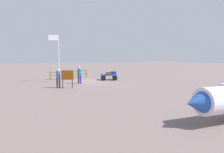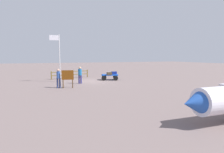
{
  "view_description": "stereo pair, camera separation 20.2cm",
  "coord_description": "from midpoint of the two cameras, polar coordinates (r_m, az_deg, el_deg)",
  "views": [
    {
      "loc": [
        5.73,
        20.22,
        2.75
      ],
      "look_at": [
        -0.08,
        6.0,
        1.11
      ],
      "focal_mm": 30.76,
      "sensor_mm": 36.0,
      "label": 1
    },
    {
      "loc": [
        5.54,
        20.29,
        2.75
      ],
      "look_at": [
        -0.08,
        6.0,
        1.11
      ],
      "focal_mm": 30.76,
      "sensor_mm": 36.0,
      "label": 2
    }
  ],
  "objects": [
    {
      "name": "ground_plane",
      "position": [
        21.2,
        -6.64,
        -1.41
      ],
      "size": [
        120.0,
        120.0,
        0.0
      ],
      "primitive_type": "plane",
      "color": "#73615F"
    },
    {
      "name": "suitcase_tan",
      "position": [
        21.81,
        -1.49,
        1.0
      ],
      "size": [
        0.52,
        0.45,
        0.35
      ],
      "color": "gray",
      "rests_on": "luggage_cart"
    },
    {
      "name": "suitcase_navy",
      "position": [
        21.64,
        -1.26,
        0.88
      ],
      "size": [
        0.57,
        0.35,
        0.29
      ],
      "color": "#3F3322",
      "rests_on": "luggage_cart"
    },
    {
      "name": "signboard",
      "position": [
        16.83,
        -13.44,
        0.0
      ],
      "size": [
        0.99,
        0.25,
        1.55
      ],
      "color": "#4C3319",
      "rests_on": "ground"
    },
    {
      "name": "suitcase_olive",
      "position": [
        22.29,
        0.07,
        1.08
      ],
      "size": [
        0.62,
        0.4,
        0.32
      ],
      "color": "navy",
      "rests_on": "luggage_cart"
    },
    {
      "name": "wooden_fence",
      "position": [
        24.4,
        -12.79,
        0.83
      ],
      "size": [
        4.73,
        1.23,
        0.98
      ],
      "color": "brown",
      "rests_on": "ground"
    },
    {
      "name": "worker_trailing",
      "position": [
        17.13,
        -16.05,
        -0.16
      ],
      "size": [
        0.35,
        0.35,
        1.66
      ],
      "color": "navy",
      "rests_on": "ground"
    },
    {
      "name": "flagpole",
      "position": [
        20.96,
        -16.14,
        6.46
      ],
      "size": [
        1.01,
        0.15,
        5.0
      ],
      "color": "silver",
      "rests_on": "ground"
    },
    {
      "name": "luggage_cart",
      "position": [
        22.14,
        -1.22,
        0.16
      ],
      "size": [
        2.2,
        1.85,
        0.64
      ],
      "color": "blue",
      "rests_on": "ground"
    },
    {
      "name": "worker_lead",
      "position": [
        19.39,
        -9.96,
        0.83
      ],
      "size": [
        0.49,
        0.49,
        1.7
      ],
      "color": "navy",
      "rests_on": "ground"
    }
  ]
}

